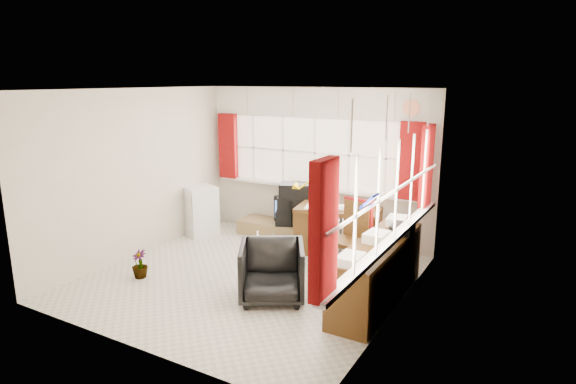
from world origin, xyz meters
name	(u,v)px	position (x,y,z in m)	size (l,w,h in m)	color
ground	(249,278)	(0.00, 0.00, 0.00)	(4.00, 4.00, 0.00)	beige
room_walls	(247,169)	(0.00, 0.00, 1.50)	(4.00, 4.00, 4.00)	beige
window_back	(314,183)	(0.00, 1.94, 0.95)	(3.70, 0.12, 3.60)	beige
window_right	(392,234)	(1.94, 0.00, 0.95)	(0.12, 3.70, 3.60)	beige
curtains	(342,168)	(0.92, 0.93, 1.46)	(3.83, 3.83, 1.15)	#911007
overhead_cabinets	(349,108)	(0.98, 0.98, 2.25)	(3.98, 3.98, 0.48)	beige
desk	(338,228)	(0.66, 1.47, 0.40)	(1.35, 0.83, 0.76)	#523513
desk_lamp	(314,187)	(0.31, 1.33, 1.04)	(0.17, 0.15, 0.45)	yellow
task_chair	(353,236)	(1.19, 0.76, 0.57)	(0.53, 0.55, 1.07)	black
office_chair	(272,272)	(0.61, -0.38, 0.36)	(0.76, 0.78, 0.71)	black
radiator	(352,246)	(1.01, 1.17, 0.27)	(0.47, 0.33, 0.66)	white
credenza	(377,271)	(1.73, 0.20, 0.39)	(0.50, 2.00, 0.85)	#523513
file_tray	(402,229)	(1.87, 0.67, 0.80)	(0.26, 0.33, 0.11)	black
tv_bench	(279,229)	(-0.55, 1.72, 0.12)	(1.40, 0.50, 0.25)	olive
crt_tv	(293,209)	(-0.35, 1.86, 0.47)	(0.63, 0.61, 0.44)	black
hifi_stack	(296,205)	(-0.25, 1.80, 0.58)	(0.78, 0.65, 0.70)	black
mini_fridge	(200,210)	(-1.80, 1.18, 0.42)	(0.65, 0.66, 0.84)	white
spray_bottle_a	(258,241)	(-0.46, 0.92, 0.16)	(0.13, 0.13, 0.33)	white
spray_bottle_b	(275,234)	(-0.51, 1.52, 0.10)	(0.09, 0.09, 0.20)	#7FBEB7
flower_vase	(140,264)	(-1.29, -0.71, 0.19)	(0.21, 0.21, 0.38)	black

